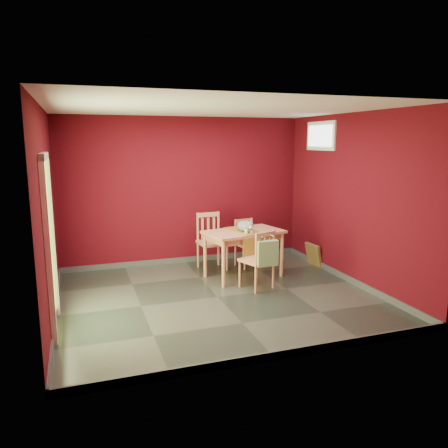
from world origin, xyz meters
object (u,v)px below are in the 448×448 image
object	(u,v)px
tote_bag	(267,253)
chair_far_left	(211,240)
chair_far_right	(247,242)
dining_table	(244,237)
chair_near	(259,259)
picture_frame	(313,255)
cat	(245,224)

from	to	relation	value
tote_bag	chair_far_left	bearing A→B (deg)	105.34
tote_bag	chair_far_right	bearing A→B (deg)	79.93
dining_table	chair_far_left	distance (m)	0.77
dining_table	chair_far_right	bearing A→B (deg)	63.09
chair_far_left	chair_near	distance (m)	1.34
dining_table	picture_frame	world-z (taller)	dining_table
tote_bag	cat	world-z (taller)	cat
chair_far_right	chair_near	world-z (taller)	chair_near
cat	picture_frame	world-z (taller)	cat
chair_far_right	tote_bag	xyz separation A→B (m)	(-0.26, -1.45, 0.17)
chair_near	cat	bearing A→B (deg)	89.98
chair_far_right	chair_far_left	bearing A→B (deg)	175.41
chair_far_right	tote_bag	size ratio (longest dim) A/B	1.88
chair_near	chair_far_left	bearing A→B (deg)	105.78
cat	dining_table	bearing A→B (deg)	51.48
picture_frame	tote_bag	bearing A→B (deg)	-143.22
chair_far_left	chair_far_right	size ratio (longest dim) A/B	1.17
cat	picture_frame	distance (m)	1.65
dining_table	chair_far_right	size ratio (longest dim) A/B	1.62
tote_bag	chair_near	bearing A→B (deg)	102.64
chair_far_right	picture_frame	bearing A→B (deg)	-18.24
dining_table	chair_far_left	bearing A→B (deg)	119.45
chair_far_left	chair_near	size ratio (longest dim) A/B	1.08
chair_far_right	cat	distance (m)	0.85
chair_far_left	tote_bag	xyz separation A→B (m)	(0.41, -1.50, 0.10)
tote_bag	picture_frame	size ratio (longest dim) A/B	1.10
cat	chair_near	bearing A→B (deg)	-125.87
chair_far_left	chair_near	world-z (taller)	chair_far_left
chair_far_left	cat	world-z (taller)	cat
tote_bag	picture_frame	distance (m)	1.82
tote_bag	cat	size ratio (longest dim) A/B	0.96
chair_near	cat	world-z (taller)	cat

